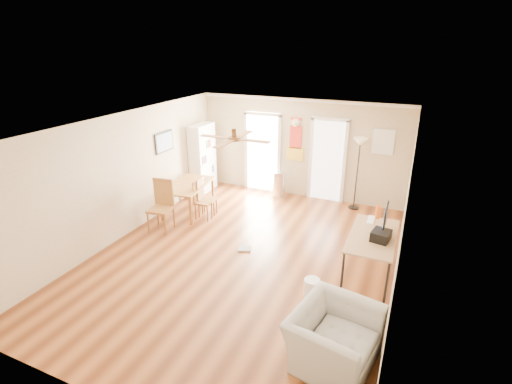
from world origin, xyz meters
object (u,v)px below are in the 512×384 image
at_px(dining_chair_near, 160,207).
at_px(computer_desk, 370,256).
at_px(wastebasket_b, 338,302).
at_px(trash_can, 279,184).
at_px(bookshelf, 203,158).
at_px(dining_chair_right_a, 207,198).
at_px(armchair, 334,338).
at_px(dining_table, 189,198).
at_px(wastebasket_a, 312,287).
at_px(dining_chair_right_b, 204,200).
at_px(torchiere_lamp, 357,174).
at_px(printer, 381,236).

distance_m(dining_chair_near, computer_desk, 4.48).
bearing_deg(wastebasket_b, trash_can, 121.71).
bearing_deg(bookshelf, dining_chair_right_a, -69.55).
relative_size(trash_can, armchair, 0.63).
height_order(dining_chair_right_a, computer_desk, dining_chair_right_a).
bearing_deg(dining_table, wastebasket_a, -28.77).
relative_size(computer_desk, wastebasket_a, 5.08).
bearing_deg(computer_desk, dining_chair_right_a, 164.98).
bearing_deg(dining_chair_right_b, dining_table, 72.64).
relative_size(dining_chair_right_b, wastebasket_b, 3.17).
xyz_separation_m(dining_chair_right_a, computer_desk, (3.92, -1.05, -0.05)).
distance_m(dining_chair_right_b, trash_can, 2.25).
bearing_deg(wastebasket_b, bookshelf, 141.78).
distance_m(dining_chair_right_a, computer_desk, 4.05).
xyz_separation_m(dining_chair_right_b, armchair, (3.75, -3.07, -0.09)).
bearing_deg(wastebasket_b, dining_table, 152.04).
bearing_deg(dining_table, trash_can, 46.05).
bearing_deg(bookshelf, wastebasket_a, -53.36).
relative_size(dining_chair_right_b, computer_desk, 0.59).
height_order(dining_chair_right_a, wastebasket_b, dining_chair_right_a).
bearing_deg(armchair, bookshelf, 56.86).
bearing_deg(bookshelf, wastebasket_b, -51.76).
bearing_deg(wastebasket_a, dining_chair_right_a, 147.44).
relative_size(computer_desk, armchair, 1.35).
bearing_deg(dining_table, torchiere_lamp, 25.91).
height_order(dining_chair_near, armchair, dining_chair_near).
bearing_deg(dining_chair_right_b, wastebasket_a, -121.30).
bearing_deg(dining_chair_near, printer, -8.99).
bearing_deg(computer_desk, armchair, -94.38).
bearing_deg(bookshelf, dining_chair_right_b, -72.09).
xyz_separation_m(dining_table, wastebasket_b, (4.16, -2.21, -0.21)).
relative_size(dining_table, armchair, 1.25).
bearing_deg(wastebasket_a, bookshelf, 140.17).
relative_size(dining_chair_near, torchiere_lamp, 0.63).
relative_size(dining_chair_right_a, armchair, 0.81).
xyz_separation_m(bookshelf, dining_chair_right_b, (0.94, -1.54, -0.48)).
height_order(bookshelf, dining_chair_near, bookshelf).
xyz_separation_m(dining_table, printer, (4.60, -1.21, 0.55)).
height_order(bookshelf, armchair, bookshelf).
bearing_deg(computer_desk, printer, -44.93).
bearing_deg(printer, dining_chair_right_b, 175.78).
xyz_separation_m(dining_chair_right_b, printer, (4.05, -1.04, 0.45)).
xyz_separation_m(dining_chair_near, armchair, (4.31, -2.14, -0.20)).
bearing_deg(armchair, torchiere_lamp, 18.03).
xyz_separation_m(dining_chair_right_a, dining_chair_near, (-0.56, -1.07, 0.11)).
bearing_deg(torchiere_lamp, bookshelf, -174.07).
bearing_deg(dining_table, computer_desk, -13.50).
relative_size(bookshelf, computer_desk, 1.22).
xyz_separation_m(printer, wastebasket_a, (-0.92, -0.82, -0.76)).
relative_size(bookshelf, trash_can, 2.63).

